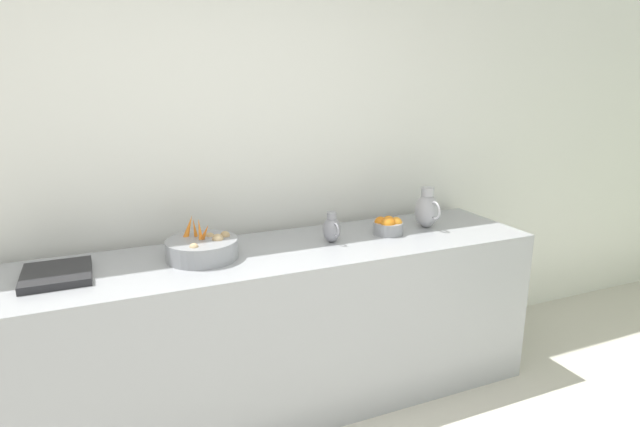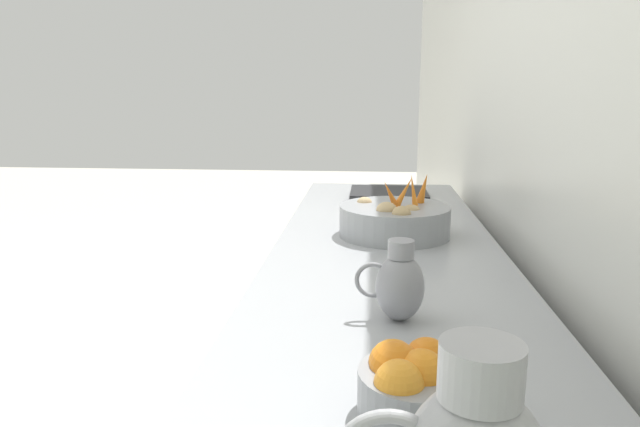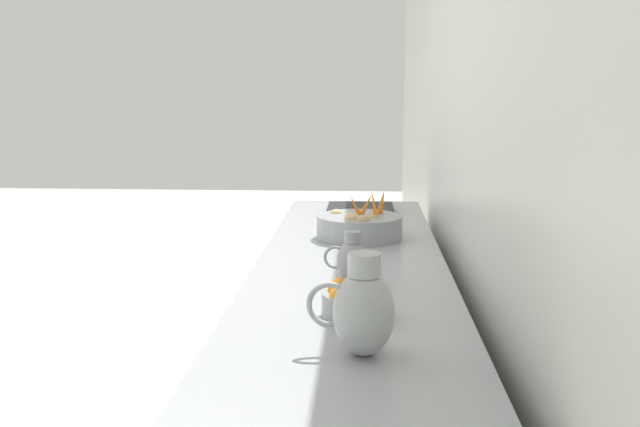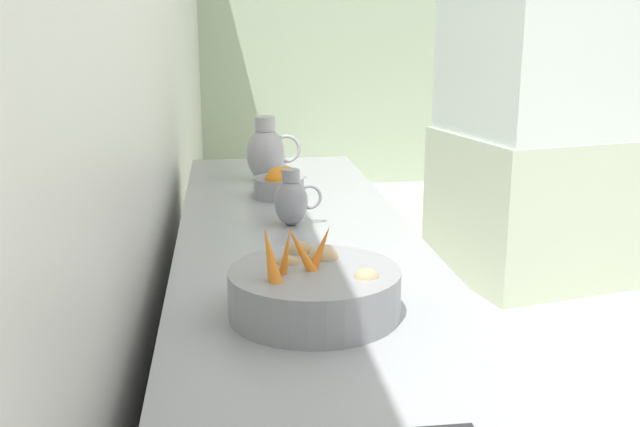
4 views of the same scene
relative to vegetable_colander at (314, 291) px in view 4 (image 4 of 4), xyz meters
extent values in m
cube|color=silver|center=(-0.44, 0.90, 0.51)|extent=(0.10, 9.71, 3.00)
cube|color=#B2C6A8|center=(3.61, 5.60, 0.51)|extent=(8.00, 0.10, 3.00)
cube|color=#9EA0A5|center=(0.03, 0.40, -0.52)|extent=(0.71, 2.97, 0.94)
cylinder|color=gray|center=(0.00, 0.00, 0.00)|extent=(0.37, 0.37, 0.10)
torus|color=gray|center=(0.00, 0.00, -0.05)|extent=(0.21, 0.21, 0.01)
cone|color=orange|center=(-0.09, -0.05, 0.09)|extent=(0.07, 0.09, 0.14)
cone|color=orange|center=(0.01, 0.01, 0.08)|extent=(0.08, 0.07, 0.11)
cone|color=orange|center=(-0.06, -0.02, 0.09)|extent=(0.05, 0.05, 0.13)
cone|color=orange|center=(-0.02, 0.00, 0.09)|extent=(0.08, 0.03, 0.13)
ellipsoid|color=tan|center=(0.10, -0.06, 0.04)|extent=(0.05, 0.05, 0.04)
ellipsoid|color=tan|center=(0.03, 0.08, 0.05)|extent=(0.07, 0.06, 0.05)
ellipsoid|color=tan|center=(-0.05, 0.05, 0.04)|extent=(0.06, 0.05, 0.04)
ellipsoid|color=tan|center=(-0.01, 0.12, 0.05)|extent=(0.06, 0.05, 0.05)
cylinder|color=gray|center=(0.01, 1.10, -0.02)|extent=(0.18, 0.18, 0.07)
sphere|color=orange|center=(0.00, 1.11, 0.02)|extent=(0.08, 0.08, 0.08)
sphere|color=orange|center=(0.04, 1.07, 0.02)|extent=(0.08, 0.08, 0.08)
sphere|color=orange|center=(-0.01, 1.06, 0.02)|extent=(0.07, 0.07, 0.07)
sphere|color=orange|center=(0.04, 1.14, 0.02)|extent=(0.07, 0.07, 0.07)
sphere|color=orange|center=(0.04, 1.09, 0.02)|extent=(0.08, 0.08, 0.08)
ellipsoid|color=#A3A3A8|center=(-0.02, 1.39, 0.05)|extent=(0.15, 0.15, 0.21)
cylinder|color=#A3A3A8|center=(-0.02, 1.39, 0.17)|extent=(0.08, 0.08, 0.06)
torus|color=#A3A3A8|center=(0.06, 1.39, 0.07)|extent=(0.11, 0.01, 0.11)
ellipsoid|color=gray|center=(0.02, 0.73, 0.02)|extent=(0.10, 0.10, 0.14)
cylinder|color=gray|center=(0.02, 0.73, 0.10)|extent=(0.06, 0.06, 0.04)
torus|color=gray|center=(0.07, 0.73, 0.03)|extent=(0.08, 0.01, 0.08)
cube|color=#B7C6AD|center=(1.95, 2.82, -0.55)|extent=(1.68, 1.27, 0.89)
cube|color=silver|center=(1.95, 2.82, 0.52)|extent=(1.61, 1.22, 1.24)
camera|label=1|loc=(2.57, -0.46, 0.86)|focal=29.17mm
camera|label=2|loc=(0.08, 1.90, 0.43)|focal=32.52mm
camera|label=3|loc=(-0.02, 3.09, 0.58)|focal=41.07mm
camera|label=4|loc=(-0.18, -1.47, 0.56)|focal=41.49mm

